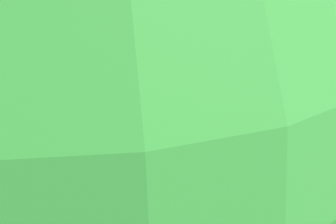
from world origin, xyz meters
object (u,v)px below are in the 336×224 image
spectator_right (150,138)px  stunt_motorcycle (142,102)px  tree_far (104,76)px  spectator_left (211,133)px  spectator_far_right (123,136)px  tour_bus (173,157)px  spectator_centre (182,135)px  parked_motorcycle_silver (293,155)px  traffic_cone (182,102)px  spectator_far_left (242,138)px

spectator_right → stunt_motorcycle: 5.55m
tree_far → spectator_left: bearing=-103.4°
spectator_far_right → stunt_motorcycle: spectator_far_right is taller
spectator_right → spectator_far_right: spectator_far_right is taller
spectator_far_right → stunt_motorcycle: bearing=-92.6°
spectator_far_right → stunt_motorcycle: size_ratio=0.86×
spectator_far_right → stunt_motorcycle: 5.38m
tour_bus → spectator_centre: bearing=-97.2°
spectator_right → parked_motorcycle_silver: size_ratio=0.84×
spectator_centre → spectator_far_right: size_ratio=1.02×
spectator_centre → spectator_right: size_ratio=1.03×
traffic_cone → spectator_far_left: bearing=107.6°
traffic_cone → tour_bus: bearing=86.5°
spectator_far_right → tree_far: (-1.26, 8.47, 4.32)m
tour_bus → spectator_centre: size_ratio=5.44×
spectator_left → spectator_far_left: bearing=163.0°
tour_bus → spectator_far_right: (1.88, -2.85, -0.61)m
spectator_centre → spectator_far_right: (2.25, 0.03, -0.02)m
spectator_left → stunt_motorcycle: size_ratio=0.87×
tour_bus → traffic_cone: tour_bus is taller
parked_motorcycle_silver → stunt_motorcycle: size_ratio=1.01×
spectator_right → traffic_cone: 6.65m
spectator_far_right → parked_motorcycle_silver: (-6.31, 0.45, -0.55)m
tour_bus → spectator_far_right: bearing=-56.5°
parked_motorcycle_silver → tree_far: bearing=57.8°
spectator_right → tree_far: tree_far is taller
spectator_far_left → tree_far: bearing=69.1°
spectator_left → stunt_motorcycle: bearing=-58.7°
spectator_far_right → traffic_cone: size_ratio=2.76×
spectator_right → stunt_motorcycle: (0.78, -5.48, -0.40)m
spectator_far_left → spectator_centre: 2.22m
spectator_far_left → stunt_motorcycle: size_ratio=0.84×
tour_bus → spectator_far_right: size_ratio=5.54×
spectator_centre → parked_motorcycle_silver: 4.12m
parked_motorcycle_silver → spectator_left: bearing=-13.6°
parked_motorcycle_silver → spectator_far_right: bearing=-4.1°
spectator_right → spectator_far_right: (1.02, -0.12, 0.02)m
traffic_cone → tree_far: (1.18, 14.80, 5.05)m
spectator_centre → tree_far: size_ratio=0.23×
parked_motorcycle_silver → tree_far: size_ratio=0.27×
tour_bus → spectator_far_left: tour_bus is taller
spectator_far_right → parked_motorcycle_silver: size_ratio=0.85×
spectator_right → traffic_cone: (-1.42, -6.46, -0.71)m
spectator_left → spectator_centre: bearing=12.3°
spectator_far_left → spectator_left: bearing=-17.0°
tour_bus → spectator_left: bearing=-115.1°
parked_motorcycle_silver → tour_bus: bearing=28.5°
spectator_centre → stunt_motorcycle: spectator_centre is taller
tour_bus → stunt_motorcycle: bearing=-78.7°
spectator_centre → traffic_cone: spectator_centre is taller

